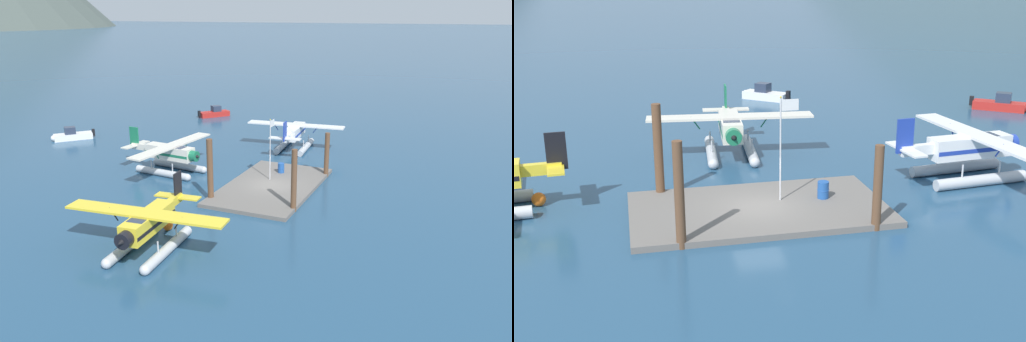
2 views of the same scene
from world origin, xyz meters
TOP-DOWN VIEW (x-y plane):
  - ground_plane at (0.00, 0.00)m, footprint 1200.00×1200.00m
  - dock_platform at (0.00, 0.00)m, footprint 12.56×7.12m
  - piling_near_left at (-4.13, -3.38)m, footprint 0.43×0.43m
  - piling_near_right at (4.78, -3.39)m, footprint 0.42×0.42m
  - piling_far_left at (-4.58, 3.31)m, footprint 0.47×0.47m
  - flagpole at (1.39, 0.64)m, footprint 0.95×0.10m
  - fuel_drum at (3.45, 0.43)m, footprint 0.62×0.62m
  - mooring_buoy at (-10.67, 3.36)m, footprint 0.71×0.71m
  - seaplane_yellow_port_fwd at (-13.72, 2.71)m, footprint 7.96×10.49m
  - seaplane_cream_bow_centre at (0.32, 10.09)m, footprint 10.49×7.96m
  - seaplane_white_stbd_fwd at (12.66, 2.31)m, footprint 7.96×10.48m
  - boat_white_open_north at (6.44, 27.43)m, footprint 4.15×3.89m
  - boat_red_open_east at (24.95, 18.42)m, footprint 4.22×3.78m

SIDE VIEW (x-z plane):
  - ground_plane at x=0.00m, z-range 0.00..0.00m
  - dock_platform at x=0.00m, z-range 0.00..0.30m
  - mooring_buoy at x=-10.67m, z-range 0.00..0.71m
  - boat_white_open_north at x=6.44m, z-range -0.26..1.24m
  - boat_red_open_east at x=24.95m, z-range -0.26..1.24m
  - fuel_drum at x=3.45m, z-range 0.30..1.18m
  - seaplane_yellow_port_fwd at x=-13.72m, z-range -0.34..3.50m
  - seaplane_cream_bow_centre at x=0.32m, z-range -0.34..3.50m
  - seaplane_white_stbd_fwd at x=12.66m, z-range -0.34..3.50m
  - piling_near_right at x=4.78m, z-range 0.00..4.04m
  - piling_near_left at x=-4.13m, z-range 0.00..4.78m
  - piling_far_left at x=-4.58m, z-range 0.00..4.98m
  - flagpole at x=1.39m, z-range 0.99..6.32m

